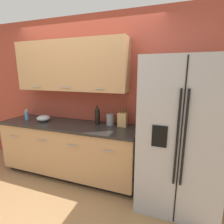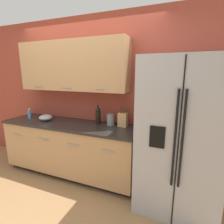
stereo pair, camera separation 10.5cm
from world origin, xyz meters
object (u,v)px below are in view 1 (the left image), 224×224
(refrigerator, at_px, (179,135))
(mixing_bowl, at_px, (43,118))
(knife_block, at_px, (122,119))
(soap_dispenser, at_px, (27,115))
(steel_canister, at_px, (110,120))
(wine_bottle, at_px, (97,116))

(refrigerator, bearing_deg, mixing_bowl, 178.07)
(refrigerator, height_order, knife_block, refrigerator)
(soap_dispenser, bearing_deg, mixing_bowl, 3.88)
(knife_block, xyz_separation_m, mixing_bowl, (-1.35, -0.17, -0.06))
(knife_block, xyz_separation_m, steel_canister, (-0.20, 0.00, -0.02))
(soap_dispenser, bearing_deg, knife_block, 6.47)
(refrigerator, relative_size, knife_block, 6.19)
(refrigerator, xyz_separation_m, steel_canister, (-1.01, 0.24, 0.05))
(steel_canister, xyz_separation_m, mixing_bowl, (-1.15, -0.17, -0.04))
(soap_dispenser, relative_size, mixing_bowl, 0.85)
(refrigerator, xyz_separation_m, wine_bottle, (-1.23, 0.23, 0.10))
(steel_canister, bearing_deg, mixing_bowl, -171.62)
(wine_bottle, bearing_deg, steel_canister, 3.51)
(wine_bottle, bearing_deg, knife_block, 1.73)
(refrigerator, distance_m, wine_bottle, 1.25)
(knife_block, distance_m, wine_bottle, 0.41)
(mixing_bowl, bearing_deg, refrigerator, -1.93)
(knife_block, xyz_separation_m, soap_dispenser, (-1.69, -0.19, -0.04))
(soap_dispenser, xyz_separation_m, mixing_bowl, (0.34, 0.02, -0.03))
(knife_block, bearing_deg, soap_dispenser, -173.53)
(knife_block, bearing_deg, mixing_bowl, -172.88)
(wine_bottle, bearing_deg, mixing_bowl, -170.53)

